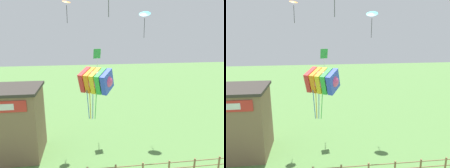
{
  "view_description": "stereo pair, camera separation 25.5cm",
  "coord_description": "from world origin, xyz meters",
  "views": [
    {
      "loc": [
        -2.14,
        -7.16,
        10.97
      ],
      "look_at": [
        0.0,
        8.63,
        6.89
      ],
      "focal_mm": 35.0,
      "sensor_mm": 36.0,
      "label": 1
    },
    {
      "loc": [
        -1.88,
        -7.2,
        10.97
      ],
      "look_at": [
        0.0,
        8.63,
        6.89
      ],
      "focal_mm": 35.0,
      "sensor_mm": 36.0,
      "label": 2
    }
  ],
  "objects": [
    {
      "name": "kite_rainbow_parafoil",
      "position": [
        -1.15,
        9.23,
        7.05
      ],
      "size": [
        3.28,
        2.98,
        4.09
      ],
      "color": "#E54C8C"
    },
    {
      "name": "kite_orange_delta",
      "position": [
        -3.51,
        15.5,
        13.36
      ],
      "size": [
        1.13,
        1.12,
        2.17
      ],
      "color": "orange"
    },
    {
      "name": "kite_cyan_delta",
      "position": [
        4.42,
        15.9,
        12.42
      ],
      "size": [
        1.57,
        1.52,
        2.82
      ],
      "color": "#2DB2C6"
    },
    {
      "name": "kite_green_diamond",
      "position": [
        -0.68,
        14.78,
        7.88
      ],
      "size": [
        0.77,
        0.4,
        3.82
      ],
      "color": "green"
    }
  ]
}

